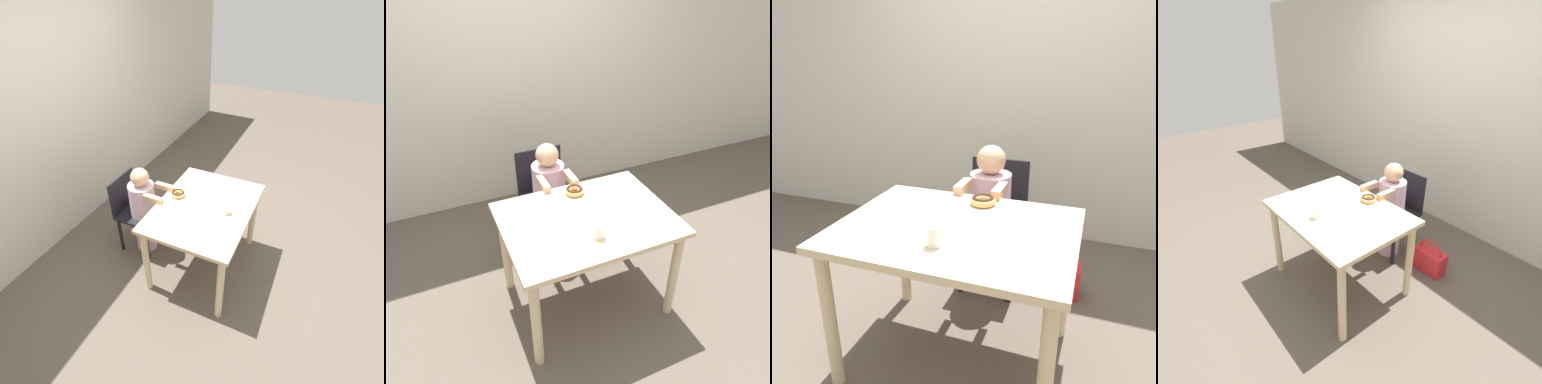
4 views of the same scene
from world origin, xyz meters
The scene contains 10 objects.
ground_plane centered at (0.00, 0.00, 0.00)m, with size 12.00×12.00×0.00m, color brown.
wall_back centered at (0.00, 1.59, 1.25)m, with size 8.00×0.05×2.50m.
dining_table centered at (0.00, 0.00, 0.63)m, with size 1.07×0.81×0.74m.
chair centered at (-0.03, 0.75, 0.44)m, with size 0.38×0.38×0.83m.
child_figure centered at (-0.03, 0.64, 0.48)m, with size 0.26×0.41×0.97m.
donut centered at (0.04, 0.28, 0.76)m, with size 0.13×0.13×0.05m.
napkin centered at (0.03, 0.05, 0.74)m, with size 0.26×0.26×0.00m.
handbag centered at (0.41, 0.74, 0.12)m, with size 0.29×0.15×0.33m.
cup centered at (-0.02, -0.20, 0.78)m, with size 0.07×0.07×0.08m.
plate centered at (0.00, -0.02, 0.74)m, with size 0.18×0.18×0.01m.
Camera 4 is at (1.64, -1.22, 1.95)m, focal length 28.00 mm.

